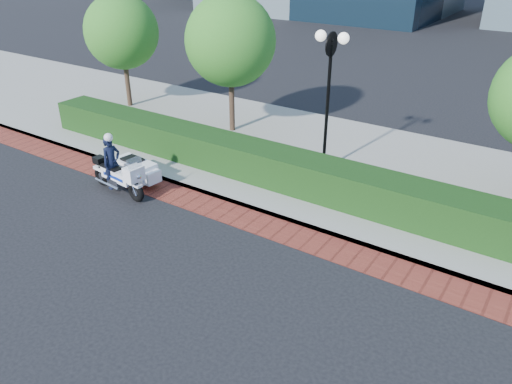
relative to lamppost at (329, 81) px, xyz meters
The scene contains 8 objects.
ground 6.07m from the lamppost, 100.89° to the right, with size 120.00×120.00×0.00m, color black.
brick_strip 4.84m from the lamppost, 105.12° to the right, with size 60.00×1.00×0.01m, color maroon.
sidewalk 3.16m from the lamppost, 141.34° to the left, with size 60.00×8.00×0.15m, color gray.
hedge_main 2.98m from the lamppost, 122.01° to the right, with size 18.00×1.20×1.00m, color black.
lamppost is the anchor object (origin of this frame).
tree_a 10.09m from the lamppost, behind, with size 3.00×3.00×4.58m.
tree_b 4.71m from the lamppost, 163.89° to the left, with size 3.20×3.20×4.89m.
police_motorcycle 6.51m from the lamppost, 136.44° to the right, with size 2.24×1.68×1.81m.
Camera 1 is at (7.21, -7.86, 6.73)m, focal length 35.00 mm.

